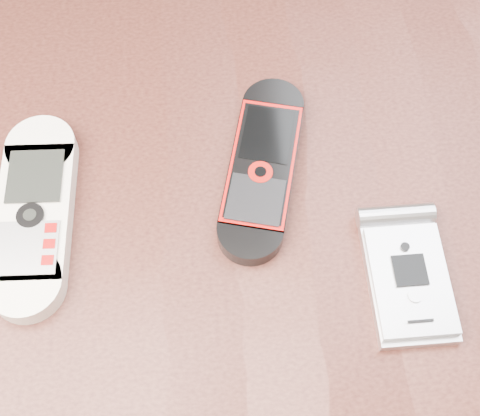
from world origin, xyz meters
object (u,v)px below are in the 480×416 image
motorola_razr (408,278)px  nokia_white (34,213)px  table (234,267)px  nokia_black_red (262,166)px

motorola_razr → nokia_white: bearing=164.8°
table → nokia_white: (-0.15, 0.01, 0.11)m
table → nokia_white: nokia_white is taller
nokia_white → nokia_black_red: (0.17, 0.03, -0.00)m
table → motorola_razr: bearing=-27.4°
nokia_white → nokia_black_red: 0.17m
nokia_black_red → nokia_white: bearing=-156.6°
nokia_white → motorola_razr: size_ratio=1.52×
table → nokia_black_red: 0.12m
table → nokia_black_red: nokia_black_red is taller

